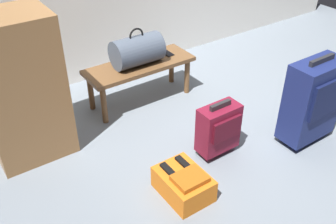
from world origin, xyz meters
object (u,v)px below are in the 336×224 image
Objects in this scene: suitcase_upright_navy at (313,100)px; backpack_orange at (184,183)px; suitcase_small_burgundy at (219,128)px; bench at (140,69)px; duffel_bag_slate at (137,51)px; cell_phone at (167,53)px; side_cabinet at (21,89)px.

backpack_orange is (-1.17, 0.07, -0.28)m from suitcase_upright_navy.
suitcase_upright_navy reaches higher than suitcase_small_burgundy.
bench is 2.17× the size of suitcase_small_burgundy.
cell_phone is at bearing 5.01° from duffel_bag_slate.
cell_phone is 1.44m from backpack_orange.
duffel_bag_slate is at bearing 95.75° from suitcase_small_burgundy.
suitcase_upright_navy is at bearing -31.10° from side_cabinet.
duffel_bag_slate reaches higher than suitcase_small_burgundy.
duffel_bag_slate reaches higher than cell_phone.
suitcase_upright_navy is (0.46, -1.29, -0.01)m from cell_phone.
side_cabinet is (-0.68, 1.05, 0.46)m from backpack_orange.
backpack_orange is at bearing -157.02° from suitcase_small_burgundy.
cell_phone is at bearing 109.73° from suitcase_upright_navy.
duffel_bag_slate is 1.16× the size of backpack_orange.
duffel_bag_slate is at bearing 72.82° from backpack_orange.
side_cabinet is (-1.15, 0.85, 0.31)m from suitcase_small_burgundy.
suitcase_small_burgundy is at bearing -103.02° from cell_phone.
cell_phone is 1.06m from suitcase_small_burgundy.
duffel_bag_slate is 1.32m from backpack_orange.
bench is 0.33m from cell_phone.
duffel_bag_slate is 1.04m from suitcase_small_burgundy.
suitcase_upright_navy reaches higher than duffel_bag_slate.
bench is 1.28m from backpack_orange.
bench is 2.63× the size of backpack_orange.
backpack_orange is 1.33m from side_cabinet.
suitcase_upright_navy reaches higher than backpack_orange.
bench is at bearing -174.70° from cell_phone.
duffel_bag_slate reaches higher than backpack_orange.
duffel_bag_slate is 0.96× the size of suitcase_small_burgundy.
backpack_orange is (-0.71, -1.22, -0.29)m from cell_phone.
duffel_bag_slate is at bearing 122.38° from suitcase_upright_navy.
bench is at bearing 121.78° from suitcase_upright_navy.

